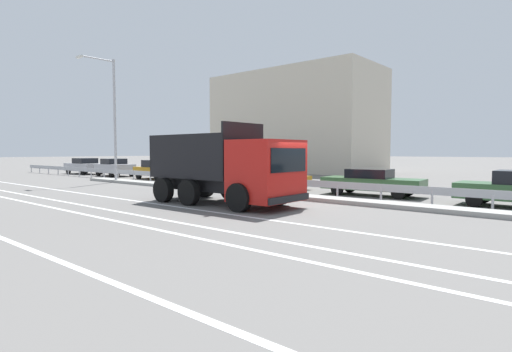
{
  "coord_description": "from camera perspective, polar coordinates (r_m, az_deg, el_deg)",
  "views": [
    {
      "loc": [
        8.97,
        -12.3,
        2.17
      ],
      "look_at": [
        -2.38,
        1.09,
        1.09
      ],
      "focal_mm": 28.0,
      "sensor_mm": 36.0,
      "label": 1
    }
  ],
  "objects": [
    {
      "name": "ground_plane",
      "position": [
        15.37,
        4.15,
        -4.59
      ],
      "size": [
        320.0,
        320.0,
        0.0
      ],
      "primitive_type": "plane",
      "color": "#605E5B"
    },
    {
      "name": "lane_strip_0",
      "position": [
        15.44,
        -9.67,
        -4.58
      ],
      "size": [
        71.47,
        0.16,
        0.01
      ],
      "primitive_type": "cube",
      "color": "silver",
      "rests_on": "ground_plane"
    },
    {
      "name": "lane_strip_1",
      "position": [
        14.16,
        -16.39,
        -5.41
      ],
      "size": [
        71.47,
        0.16,
        0.01
      ],
      "primitive_type": "cube",
      "color": "silver",
      "rests_on": "ground_plane"
    },
    {
      "name": "lane_strip_2",
      "position": [
        13.6,
        -20.27,
        -5.85
      ],
      "size": [
        71.47,
        0.16,
        0.01
      ],
      "primitive_type": "cube",
      "color": "silver",
      "rests_on": "ground_plane"
    },
    {
      "name": "median_island",
      "position": [
        17.73,
        9.61,
        -3.25
      ],
      "size": [
        39.31,
        1.1,
        0.18
      ],
      "primitive_type": "cube",
      "color": "gray",
      "rests_on": "ground_plane"
    },
    {
      "name": "median_guardrail",
      "position": [
        18.76,
        11.57,
        -1.43
      ],
      "size": [
        71.47,
        0.09,
        0.78
      ],
      "color": "#9EA0A5",
      "rests_on": "ground_plane"
    },
    {
      "name": "dump_truck",
      "position": [
        15.87,
        -2.49,
        0.39
      ],
      "size": [
        6.86,
        2.78,
        3.29
      ],
      "rotation": [
        0.0,
        0.0,
        -1.56
      ],
      "color": "red",
      "rests_on": "ground_plane"
    },
    {
      "name": "median_road_sign",
      "position": [
        23.08,
        -8.64,
        1.38
      ],
      "size": [
        0.81,
        0.16,
        2.44
      ],
      "color": "white",
      "rests_on": "ground_plane"
    },
    {
      "name": "street_lamp_0",
      "position": [
        29.77,
        -19.9,
        8.38
      ],
      "size": [
        0.71,
        2.57,
        8.54
      ],
      "color": "#ADADB2",
      "rests_on": "ground_plane"
    },
    {
      "name": "parked_car_0",
      "position": [
        41.78,
        -23.29,
        1.33
      ],
      "size": [
        4.51,
        2.1,
        1.52
      ],
      "rotation": [
        0.0,
        0.0,
        1.6
      ],
      "color": "#A3A3A8",
      "rests_on": "ground_plane"
    },
    {
      "name": "parked_car_1",
      "position": [
        37.13,
        -19.56,
        1.18
      ],
      "size": [
        4.14,
        2.23,
        1.54
      ],
      "rotation": [
        0.0,
        0.0,
        -1.64
      ],
      "color": "#A3A3A8",
      "rests_on": "ground_plane"
    },
    {
      "name": "parked_car_2",
      "position": [
        32.02,
        -14.05,
        0.88
      ],
      "size": [
        4.11,
        1.93,
        1.5
      ],
      "rotation": [
        0.0,
        0.0,
        -1.6
      ],
      "color": "#B27A14",
      "rests_on": "ground_plane"
    },
    {
      "name": "parked_car_3",
      "position": [
        27.56,
        -6.77,
        0.6
      ],
      "size": [
        4.88,
        1.87,
        1.51
      ],
      "rotation": [
        0.0,
        0.0,
        1.58
      ],
      "color": "gray",
      "rests_on": "ground_plane"
    },
    {
      "name": "parked_car_4",
      "position": [
        23.41,
        1.97,
        -0.22
      ],
      "size": [
        4.81,
        1.95,
        1.22
      ],
      "rotation": [
        0.0,
        0.0,
        1.59
      ],
      "color": "#B27A14",
      "rests_on": "ground_plane"
    },
    {
      "name": "parked_car_5",
      "position": [
        20.35,
        16.2,
        -0.81
      ],
      "size": [
        4.9,
        2.07,
        1.31
      ],
      "rotation": [
        0.0,
        0.0,
        -1.49
      ],
      "color": "#335B33",
      "rests_on": "ground_plane"
    },
    {
      "name": "background_building_0",
      "position": [
        44.15,
        5.65,
        7.59
      ],
      "size": [
        17.86,
        8.72,
        10.61
      ],
      "primitive_type": "cube",
      "color": "beige",
      "rests_on": "ground_plane"
    }
  ]
}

